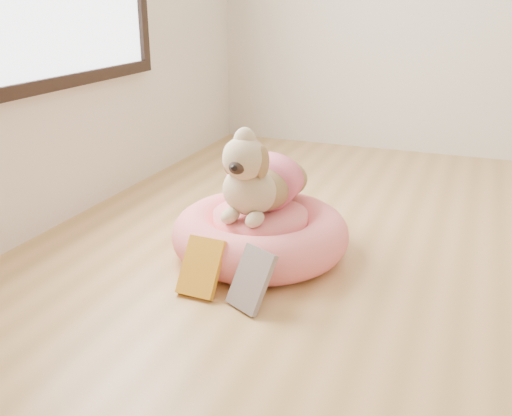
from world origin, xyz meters
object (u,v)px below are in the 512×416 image
(book_yellow, at_px, (201,267))
(book_white, at_px, (251,279))
(dog, at_px, (259,165))
(pet_bed, at_px, (260,234))

(book_yellow, height_order, book_white, book_white)
(book_yellow, relative_size, book_white, 0.99)
(dog, bearing_deg, book_white, -71.28)
(dog, height_order, book_white, dog)
(book_white, bearing_deg, book_yellow, -161.11)
(book_white, bearing_deg, pet_bed, 134.03)
(pet_bed, height_order, dog, dog)
(pet_bed, bearing_deg, book_yellow, -102.32)
(book_white, bearing_deg, dog, 134.78)
(dog, bearing_deg, book_yellow, -98.86)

